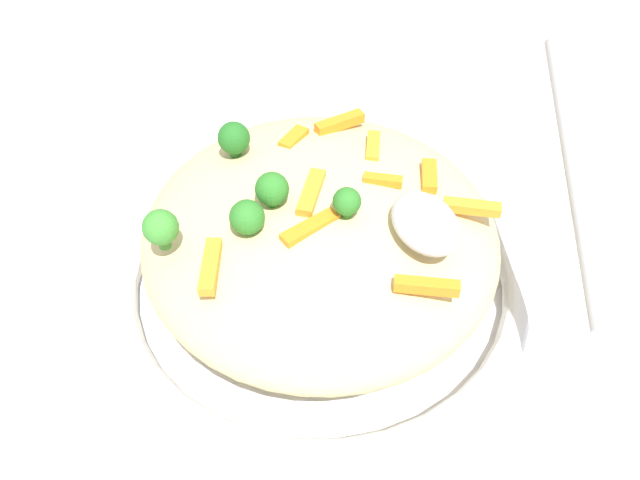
# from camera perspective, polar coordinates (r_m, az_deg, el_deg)

# --- Properties ---
(ground_plane) EXTENTS (2.40, 2.40, 0.00)m
(ground_plane) POSITION_cam_1_polar(r_m,az_deg,el_deg) (0.50, -0.00, -5.35)
(ground_plane) COLOR silver
(serving_bowl) EXTENTS (0.31, 0.31, 0.05)m
(serving_bowl) POSITION_cam_1_polar(r_m,az_deg,el_deg) (0.48, -0.00, -3.55)
(serving_bowl) COLOR silver
(serving_bowl) RESTS_ON ground_plane
(pasta_mound) EXTENTS (0.26, 0.25, 0.08)m
(pasta_mound) POSITION_cam_1_polar(r_m,az_deg,el_deg) (0.44, -0.00, 0.64)
(pasta_mound) COLOR #DBC689
(pasta_mound) RESTS_ON serving_bowl
(carrot_piece_0) EXTENTS (0.04, 0.03, 0.01)m
(carrot_piece_0) POSITION_cam_1_polar(r_m,az_deg,el_deg) (0.41, -0.68, 4.06)
(carrot_piece_0) COLOR orange
(carrot_piece_0) RESTS_ON pasta_mound
(carrot_piece_1) EXTENTS (0.03, 0.02, 0.01)m
(carrot_piece_1) POSITION_cam_1_polar(r_m,az_deg,el_deg) (0.45, 9.78, 5.85)
(carrot_piece_1) COLOR orange
(carrot_piece_1) RESTS_ON pasta_mound
(carrot_piece_2) EXTENTS (0.02, 0.03, 0.01)m
(carrot_piece_2) POSITION_cam_1_polar(r_m,az_deg,el_deg) (0.43, 5.74, 5.33)
(carrot_piece_2) COLOR orange
(carrot_piece_2) RESTS_ON pasta_mound
(carrot_piece_3) EXTENTS (0.02, 0.04, 0.01)m
(carrot_piece_3) POSITION_cam_1_polar(r_m,az_deg,el_deg) (0.43, 13.57, 2.91)
(carrot_piece_3) COLOR orange
(carrot_piece_3) RESTS_ON pasta_mound
(carrot_piece_4) EXTENTS (0.04, 0.02, 0.01)m
(carrot_piece_4) POSITION_cam_1_polar(r_m,az_deg,el_deg) (0.38, -9.87, -2.34)
(carrot_piece_4) COLOR orange
(carrot_piece_4) RESTS_ON pasta_mound
(carrot_piece_5) EXTENTS (0.03, 0.02, 0.01)m
(carrot_piece_5) POSITION_cam_1_polar(r_m,az_deg,el_deg) (0.46, 4.82, 8.42)
(carrot_piece_5) COLOR orange
(carrot_piece_5) RESTS_ON pasta_mound
(carrot_piece_6) EXTENTS (0.02, 0.04, 0.01)m
(carrot_piece_6) POSITION_cam_1_polar(r_m,az_deg,el_deg) (0.40, -0.91, 1.16)
(carrot_piece_6) COLOR orange
(carrot_piece_6) RESTS_ON pasta_mound
(carrot_piece_7) EXTENTS (0.02, 0.04, 0.01)m
(carrot_piece_7) POSITION_cam_1_polar(r_m,az_deg,el_deg) (0.37, 9.62, -4.12)
(carrot_piece_7) COLOR orange
(carrot_piece_7) RESTS_ON pasta_mound
(carrot_piece_8) EXTENTS (0.02, 0.04, 0.01)m
(carrot_piece_8) POSITION_cam_1_polar(r_m,az_deg,el_deg) (0.48, 1.79, 10.55)
(carrot_piece_8) COLOR orange
(carrot_piece_8) RESTS_ON pasta_mound
(carrot_piece_9) EXTENTS (0.03, 0.03, 0.01)m
(carrot_piece_9) POSITION_cam_1_polar(r_m,az_deg,el_deg) (0.47, -2.18, 9.20)
(carrot_piece_9) COLOR orange
(carrot_piece_9) RESTS_ON pasta_mound
(broccoli_floret_0) EXTENTS (0.02, 0.02, 0.03)m
(broccoli_floret_0) POSITION_cam_1_polar(r_m,az_deg,el_deg) (0.41, -4.47, 4.89)
(broccoli_floret_0) COLOR #296820
(broccoli_floret_0) RESTS_ON pasta_mound
(broccoli_floret_1) EXTENTS (0.02, 0.02, 0.02)m
(broccoli_floret_1) POSITION_cam_1_polar(r_m,az_deg,el_deg) (0.40, 2.44, 3.46)
(broccoli_floret_1) COLOR #296820
(broccoli_floret_1) RESTS_ON pasta_mound
(broccoli_floret_2) EXTENTS (0.02, 0.02, 0.03)m
(broccoli_floret_2) POSITION_cam_1_polar(r_m,az_deg,el_deg) (0.46, -7.78, 9.09)
(broccoli_floret_2) COLOR #205B1C
(broccoli_floret_2) RESTS_ON pasta_mound
(broccoli_floret_3) EXTENTS (0.02, 0.02, 0.03)m
(broccoli_floret_3) POSITION_cam_1_polar(r_m,az_deg,el_deg) (0.39, -6.60, 2.02)
(broccoli_floret_3) COLOR #296820
(broccoli_floret_3) RESTS_ON pasta_mound
(broccoli_floret_4) EXTENTS (0.02, 0.02, 0.03)m
(broccoli_floret_4) POSITION_cam_1_polar(r_m,az_deg,el_deg) (0.39, -14.19, 1.07)
(broccoli_floret_4) COLOR #377928
(broccoli_floret_4) RESTS_ON pasta_mound
(serving_spoon) EXTENTS (0.17, 0.13, 0.09)m
(serving_spoon) POSITION_cam_1_polar(r_m,az_deg,el_deg) (0.39, 14.45, 3.10)
(serving_spoon) COLOR #B7B7BC
(serving_spoon) RESTS_ON pasta_mound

